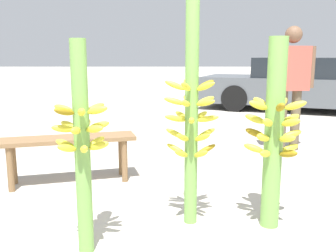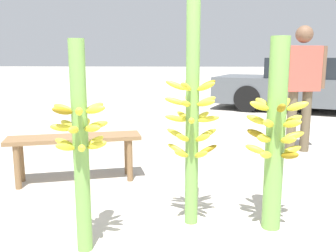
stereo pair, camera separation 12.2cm
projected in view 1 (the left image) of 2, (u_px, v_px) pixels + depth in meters
banana_stalk_left at (83, 144)px, 2.34m from camera, size 0.37×0.37×1.37m
banana_stalk_center at (193, 114)px, 2.75m from camera, size 0.41×0.42×1.73m
banana_stalk_right at (275, 133)px, 2.71m from camera, size 0.44×0.44×1.40m
vendor_person at (292, 78)px, 4.93m from camera, size 0.66×0.28×1.65m
market_bench at (70, 145)px, 3.73m from camera, size 1.36×0.66×0.47m
parked_car at (304, 85)px, 8.72m from camera, size 4.82×3.24×1.22m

